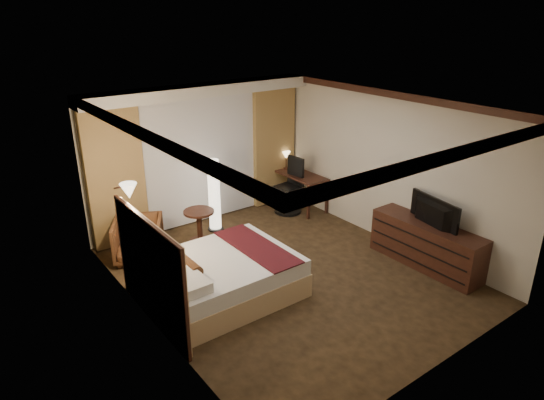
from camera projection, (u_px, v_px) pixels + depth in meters
floor at (287, 274)px, 7.77m from camera, size 4.50×5.50×0.01m
ceiling at (289, 106)px, 6.77m from camera, size 4.50×5.50×0.01m
back_wall at (199, 154)px, 9.32m from camera, size 4.50×0.02×2.70m
left_wall at (146, 235)px, 6.02m from camera, size 0.02×5.50×2.70m
right_wall at (388, 168)px, 8.52m from camera, size 0.02×5.50×2.70m
crown_molding at (289, 110)px, 6.79m from camera, size 4.50×5.50×0.12m
soffit at (202, 90)px, 8.67m from camera, size 4.50×0.50×0.20m
curtain_sheer at (201, 160)px, 9.29m from camera, size 2.48×0.04×2.45m
curtain_left_drape at (116, 178)px, 8.30m from camera, size 1.00×0.14×2.45m
curtain_right_drape at (274, 147)px, 10.19m from camera, size 1.00×0.14×2.45m
wall_sconce at (129, 191)px, 6.68m from camera, size 0.24×0.24×0.24m
bed at (222, 277)px, 7.09m from camera, size 2.09×1.63×0.61m
headboard at (152, 272)px, 6.34m from camera, size 0.12×1.93×1.50m
armchair at (138, 238)px, 8.09m from camera, size 1.03×1.01×0.80m
side_table at (200, 226)px, 8.74m from camera, size 0.55×0.55×0.61m
floor_lamp at (214, 195)px, 9.07m from camera, size 0.30×0.30×1.41m
desk at (300, 191)px, 10.22m from camera, size 0.55×1.24×0.75m
desk_lamp at (286, 161)px, 10.37m from camera, size 0.18×0.18×0.34m
office_chair at (288, 186)px, 9.91m from camera, size 0.61×0.61×1.16m
dresser at (426, 245)px, 7.90m from camera, size 0.50×1.92×0.75m
television at (430, 208)px, 7.64m from camera, size 0.77×1.11×0.13m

